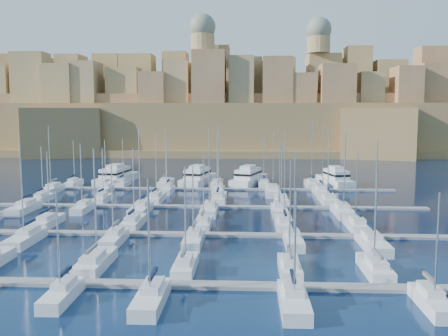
# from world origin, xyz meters

# --- Properties ---
(ground) EXTENTS (600.00, 600.00, 0.00)m
(ground) POSITION_xyz_m (0.00, 0.00, 0.00)
(ground) COLOR #040B32
(ground) RESTS_ON ground
(pontoon_near) EXTENTS (84.00, 2.00, 0.40)m
(pontoon_near) POSITION_xyz_m (0.00, -34.00, 0.20)
(pontoon_near) COLOR slate
(pontoon_near) RESTS_ON ground
(pontoon_mid_near) EXTENTS (84.00, 2.00, 0.40)m
(pontoon_mid_near) POSITION_xyz_m (0.00, -12.00, 0.20)
(pontoon_mid_near) COLOR slate
(pontoon_mid_near) RESTS_ON ground
(pontoon_mid_far) EXTENTS (84.00, 2.00, 0.40)m
(pontoon_mid_far) POSITION_xyz_m (0.00, 10.00, 0.20)
(pontoon_mid_far) COLOR slate
(pontoon_mid_far) RESTS_ON ground
(pontoon_far) EXTENTS (84.00, 2.00, 0.40)m
(pontoon_far) POSITION_xyz_m (0.00, 32.00, 0.20)
(pontoon_far) COLOR slate
(pontoon_far) RESTS_ON ground
(sailboat_2) EXTENTS (2.89, 9.62, 14.65)m
(sailboat_2) POSITION_xyz_m (-10.73, -28.31, 0.75)
(sailboat_2) COLOR silver
(sailboat_2) RESTS_ON ground
(sailboat_3) EXTENTS (2.40, 8.01, 12.64)m
(sailboat_3) POSITION_xyz_m (0.19, -29.10, 0.72)
(sailboat_3) COLOR silver
(sailboat_3) RESTS_ON ground
(sailboat_4) EXTENTS (2.40, 8.01, 13.48)m
(sailboat_4) POSITION_xyz_m (12.38, -29.10, 0.73)
(sailboat_4) COLOR silver
(sailboat_4) RESTS_ON ground
(sailboat_5) EXTENTS (2.61, 8.70, 12.04)m
(sailboat_5) POSITION_xyz_m (22.25, -28.76, 0.72)
(sailboat_5) COLOR silver
(sailboat_5) RESTS_ON ground
(sailboat_8) EXTENTS (2.27, 7.58, 11.44)m
(sailboat_8) POSITION_xyz_m (-10.87, -38.69, 0.71)
(sailboat_8) COLOR silver
(sailboat_8) RESTS_ON ground
(sailboat_9) EXTENTS (2.63, 8.75, 12.83)m
(sailboat_9) POSITION_xyz_m (-1.84, -39.26, 0.73)
(sailboat_9) COLOR silver
(sailboat_9) RESTS_ON ground
(sailboat_10) EXTENTS (2.67, 8.88, 11.71)m
(sailboat_10) POSITION_xyz_m (11.93, -39.33, 0.72)
(sailboat_10) COLOR silver
(sailboat_10) RESTS_ON ground
(sailboat_11) EXTENTS (2.34, 7.81, 11.61)m
(sailboat_11) POSITION_xyz_m (25.14, -38.80, 0.71)
(sailboat_11) COLOR silver
(sailboat_11) RESTS_ON ground
(sailboat_13) EXTENTS (2.58, 8.60, 12.50)m
(sailboat_13) POSITION_xyz_m (-25.24, -6.81, 0.73)
(sailboat_13) COLOR silver
(sailboat_13) RESTS_ON ground
(sailboat_14) EXTENTS (2.63, 8.76, 13.10)m
(sailboat_14) POSITION_xyz_m (-11.13, -6.73, 0.73)
(sailboat_14) COLOR silver
(sailboat_14) RESTS_ON ground
(sailboat_15) EXTENTS (2.56, 8.54, 12.43)m
(sailboat_15) POSITION_xyz_m (0.33, -6.84, 0.73)
(sailboat_15) COLOR silver
(sailboat_15) RESTS_ON ground
(sailboat_16) EXTENTS (2.81, 9.36, 15.70)m
(sailboat_16) POSITION_xyz_m (13.37, -6.43, 0.76)
(sailboat_16) COLOR silver
(sailboat_16) RESTS_ON ground
(sailboat_17) EXTENTS (2.74, 9.15, 12.77)m
(sailboat_17) POSITION_xyz_m (24.82, -6.54, 0.73)
(sailboat_17) COLOR silver
(sailboat_17) RESTS_ON ground
(sailboat_19) EXTENTS (2.78, 9.28, 14.89)m
(sailboat_19) POSITION_xyz_m (-24.10, -17.52, 0.75)
(sailboat_19) COLOR silver
(sailboat_19) RESTS_ON ground
(sailboat_20) EXTENTS (2.47, 8.24, 11.63)m
(sailboat_20) POSITION_xyz_m (-11.50, -17.01, 0.72)
(sailboat_20) COLOR silver
(sailboat_20) RESTS_ON ground
(sailboat_21) EXTENTS (2.53, 8.44, 11.45)m
(sailboat_21) POSITION_xyz_m (-0.12, -17.11, 0.72)
(sailboat_21) COLOR silver
(sailboat_21) RESTS_ON ground
(sailboat_22) EXTENTS (2.45, 8.16, 13.45)m
(sailboat_22) POSITION_xyz_m (13.90, -16.97, 0.73)
(sailboat_22) COLOR silver
(sailboat_22) RESTS_ON ground
(sailboat_23) EXTENTS (2.98, 9.93, 15.33)m
(sailboat_23) POSITION_xyz_m (24.67, -17.85, 0.76)
(sailboat_23) COLOR silver
(sailboat_23) RESTS_ON ground
(sailboat_24) EXTENTS (2.24, 7.46, 11.83)m
(sailboat_24) POSITION_xyz_m (-35.26, 14.63, 0.71)
(sailboat_24) COLOR silver
(sailboat_24) RESTS_ON ground
(sailboat_25) EXTENTS (2.37, 7.89, 11.54)m
(sailboat_25) POSITION_xyz_m (-22.54, 14.84, 0.71)
(sailboat_25) COLOR silver
(sailboat_25) RESTS_ON ground
(sailboat_26) EXTENTS (2.93, 9.76, 14.29)m
(sailboat_26) POSITION_xyz_m (-11.61, 15.76, 0.75)
(sailboat_26) COLOR silver
(sailboat_26) RESTS_ON ground
(sailboat_27) EXTENTS (3.17, 10.56, 16.44)m
(sailboat_27) POSITION_xyz_m (1.34, 16.15, 0.78)
(sailboat_27) COLOR silver
(sailboat_27) RESTS_ON ground
(sailboat_28) EXTENTS (2.59, 8.62, 12.72)m
(sailboat_28) POSITION_xyz_m (14.32, 15.20, 0.73)
(sailboat_28) COLOR silver
(sailboat_28) RESTS_ON ground
(sailboat_29) EXTENTS (3.12, 10.41, 15.41)m
(sailboat_29) POSITION_xyz_m (23.90, 16.08, 0.77)
(sailboat_29) COLOR silver
(sailboat_29) RESTS_ON ground
(sailboat_30) EXTENTS (2.97, 9.89, 14.77)m
(sailboat_30) POSITION_xyz_m (-34.28, 4.17, 0.76)
(sailboat_30) COLOR silver
(sailboat_30) RESTS_ON ground
(sailboat_31) EXTENTS (2.43, 8.08, 13.09)m
(sailboat_31) POSITION_xyz_m (-23.38, 5.06, 0.73)
(sailboat_31) COLOR silver
(sailboat_31) RESTS_ON ground
(sailboat_32) EXTENTS (2.98, 9.94, 15.81)m
(sailboat_32) POSITION_xyz_m (-12.24, 4.15, 0.77)
(sailboat_32) COLOR silver
(sailboat_32) RESTS_ON ground
(sailboat_33) EXTENTS (2.90, 9.66, 16.02)m
(sailboat_33) POSITION_xyz_m (0.45, 4.29, 0.77)
(sailboat_33) COLOR silver
(sailboat_33) RESTS_ON ground
(sailboat_34) EXTENTS (2.76, 9.19, 13.76)m
(sailboat_34) POSITION_xyz_m (13.23, 4.52, 0.74)
(sailboat_34) COLOR silver
(sailboat_34) RESTS_ON ground
(sailboat_35) EXTENTS (3.02, 10.06, 15.51)m
(sailboat_35) POSITION_xyz_m (24.67, 4.09, 0.76)
(sailboat_35) COLOR silver
(sailboat_35) RESTS_ON ground
(sailboat_36) EXTENTS (2.36, 7.86, 11.67)m
(sailboat_36) POSITION_xyz_m (-36.38, 36.82, 0.71)
(sailboat_36) COLOR silver
(sailboat_36) RESTS_ON ground
(sailboat_37) EXTENTS (2.37, 7.90, 12.01)m
(sailboat_37) POSITION_xyz_m (-23.88, 36.84, 0.72)
(sailboat_37) COLOR silver
(sailboat_37) RESTS_ON ground
(sailboat_38) EXTENTS (2.96, 9.88, 14.83)m
(sailboat_38) POSITION_xyz_m (-13.23, 37.82, 0.76)
(sailboat_38) COLOR silver
(sailboat_38) RESTS_ON ground
(sailboat_39) EXTENTS (2.72, 9.07, 13.80)m
(sailboat_39) POSITION_xyz_m (-0.27, 37.42, 0.74)
(sailboat_39) COLOR silver
(sailboat_39) RESTS_ON ground
(sailboat_40) EXTENTS (2.74, 9.12, 13.16)m
(sailboat_40) POSITION_xyz_m (11.40, 37.44, 0.74)
(sailboat_40) COLOR silver
(sailboat_40) RESTS_ON ground
(sailboat_41) EXTENTS (2.87, 9.57, 16.10)m
(sailboat_41) POSITION_xyz_m (23.26, 37.67, 0.77)
(sailboat_41) COLOR silver
(sailboat_41) RESTS_ON ground
(sailboat_42) EXTENTS (2.92, 9.73, 15.80)m
(sailboat_42) POSITION_xyz_m (-37.82, 26.25, 0.76)
(sailboat_42) COLOR silver
(sailboat_42) RESTS_ON ground
(sailboat_43) EXTENTS (2.19, 7.30, 12.53)m
(sailboat_43) POSITION_xyz_m (-25.39, 27.45, 0.72)
(sailboat_43) COLOR silver
(sailboat_43) RESTS_ON ground
(sailboat_44) EXTENTS (2.49, 8.30, 12.45)m
(sailboat_44) POSITION_xyz_m (-11.07, 26.96, 0.72)
(sailboat_44) COLOR silver
(sailboat_44) RESTS_ON ground
(sailboat_45) EXTENTS (2.63, 8.77, 13.25)m
(sailboat_45) POSITION_xyz_m (0.71, 26.73, 0.73)
(sailboat_45) COLOR silver
(sailboat_45) RESTS_ON ground
(sailboat_46) EXTENTS (3.19, 10.63, 14.72)m
(sailboat_46) POSITION_xyz_m (13.09, 25.81, 0.76)
(sailboat_46) COLOR silver
(sailboat_46) RESTS_ON ground
(sailboat_47) EXTENTS (3.21, 10.71, 16.21)m
(sailboat_47) POSITION_xyz_m (24.06, 25.77, 0.78)
(sailboat_47) COLOR silver
(sailboat_47) RESTS_ON ground
(motor_yacht_a) EXTENTS (7.86, 19.31, 5.25)m
(motor_yacht_a) POSITION_xyz_m (-27.08, 42.52, 1.73)
(motor_yacht_a) COLOR silver
(motor_yacht_a) RESTS_ON ground
(motor_yacht_b) EXTENTS (8.62, 17.93, 5.25)m
(motor_yacht_b) POSITION_xyz_m (-5.44, 41.79, 1.73)
(motor_yacht_b) COLOR silver
(motor_yacht_b) RESTS_ON ground
(motor_yacht_c) EXTENTS (10.04, 17.37, 5.25)m
(motor_yacht_c) POSITION_xyz_m (7.63, 41.51, 1.73)
(motor_yacht_c) COLOR silver
(motor_yacht_c) RESTS_ON ground
(motor_yacht_d) EXTENTS (7.77, 15.83, 5.25)m
(motor_yacht_d) POSITION_xyz_m (29.56, 40.81, 1.73)
(motor_yacht_d) COLOR silver
(motor_yacht_d) RESTS_ON ground
(fortified_city) EXTENTS (460.00, 108.95, 59.52)m
(fortified_city) POSITION_xyz_m (-0.19, 155.26, 14.74)
(fortified_city) COLOR brown
(fortified_city) RESTS_ON ground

